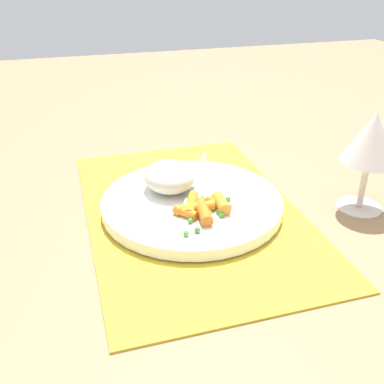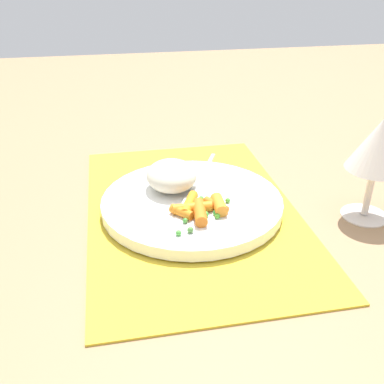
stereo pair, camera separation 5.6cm
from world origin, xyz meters
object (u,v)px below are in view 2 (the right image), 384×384
object	(u,v)px
plate	(192,203)
carrot_portion	(200,208)
rice_mound	(172,176)
wine_glass	(378,148)
fork	(197,187)

from	to	relation	value
plate	carrot_portion	bearing A→B (deg)	4.40
rice_mound	wine_glass	xyz separation A→B (m)	(0.10, 0.27, 0.06)
plate	rice_mound	size ratio (longest dim) A/B	3.11
fork	plate	bearing A→B (deg)	-25.09
rice_mound	fork	distance (m)	0.04
rice_mound	wine_glass	distance (m)	0.30
plate	wine_glass	distance (m)	0.27
plate	wine_glass	bearing A→B (deg)	76.07
fork	wine_glass	size ratio (longest dim) A/B	1.28
rice_mound	carrot_portion	bearing A→B (deg)	19.48
rice_mound	plate	bearing A→B (deg)	34.18
carrot_portion	fork	distance (m)	0.07
rice_mound	carrot_portion	distance (m)	0.08
rice_mound	carrot_portion	size ratio (longest dim) A/B	1.04
carrot_portion	fork	xyz separation A→B (m)	(-0.07, 0.01, -0.00)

